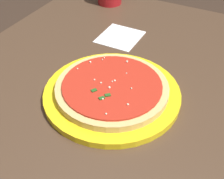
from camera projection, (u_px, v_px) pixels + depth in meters
The scene contains 4 objects.
restaurant_table at pixel (112, 145), 0.74m from camera, with size 1.14×0.89×0.73m.
serving_plate at pixel (112, 94), 0.69m from camera, with size 0.30×0.30×0.02m, color yellow.
pizza at pixel (112, 88), 0.68m from camera, with size 0.25×0.25×0.02m.
napkin_folded_right at pixel (120, 37), 0.89m from camera, with size 0.12×0.11×0.00m, color white.
Camera 1 is at (0.42, 0.22, 1.18)m, focal length 49.49 mm.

